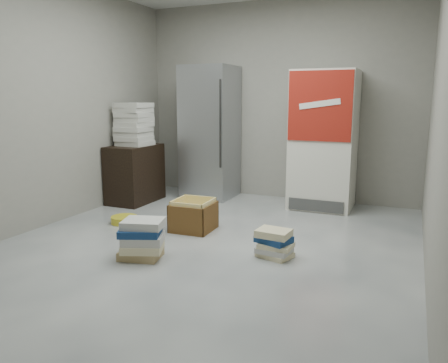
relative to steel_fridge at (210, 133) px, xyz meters
name	(u,v)px	position (x,y,z in m)	size (l,w,h in m)	color
ground	(201,248)	(0.90, -2.13, -0.95)	(5.00, 5.00, 0.00)	beige
room_shell	(199,59)	(0.90, -2.13, 0.85)	(4.04, 5.04, 2.82)	gray
steel_fridge	(210,133)	(0.00, 0.00, 0.00)	(0.70, 0.72, 1.90)	#A6A7AE
coke_cooler	(324,140)	(1.65, -0.01, -0.05)	(0.80, 0.73, 1.80)	silver
wood_shelf	(135,174)	(-0.83, -0.73, -0.55)	(0.50, 0.80, 0.80)	black
supply_box_stack	(134,124)	(-0.82, -0.73, 0.14)	(0.43, 0.43, 0.58)	beige
phonebook_stack_main	(142,239)	(0.52, -2.58, -0.77)	(0.46, 0.41, 0.36)	tan
phonebook_stack_side	(274,243)	(1.62, -2.06, -0.82)	(0.37, 0.32, 0.26)	beige
cardboard_box	(193,217)	(0.55, -1.61, -0.81)	(0.44, 0.44, 0.35)	yellow
bucket_lid	(124,220)	(-0.32, -1.70, -0.91)	(0.31, 0.31, 0.08)	gold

